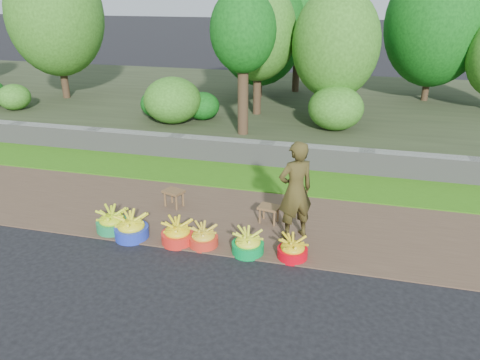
% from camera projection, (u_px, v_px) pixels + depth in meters
% --- Properties ---
extents(ground_plane, '(120.00, 120.00, 0.00)m').
position_uv_depth(ground_plane, '(214.00, 255.00, 7.24)').
color(ground_plane, black).
rests_on(ground_plane, ground).
extents(dirt_shoulder, '(80.00, 2.50, 0.02)m').
position_uv_depth(dirt_shoulder, '(235.00, 219.00, 8.36)').
color(dirt_shoulder, brown).
rests_on(dirt_shoulder, ground).
extents(grass_verge, '(80.00, 1.50, 0.04)m').
position_uv_depth(grass_verge, '(259.00, 178.00, 10.15)').
color(grass_verge, '#347613').
rests_on(grass_verge, ground).
extents(retaining_wall, '(80.00, 0.35, 0.55)m').
position_uv_depth(retaining_wall, '(267.00, 154.00, 10.81)').
color(retaining_wall, gray).
rests_on(retaining_wall, ground).
extents(earth_bank, '(80.00, 10.00, 0.50)m').
position_uv_depth(earth_bank, '(297.00, 107.00, 15.20)').
color(earth_bank, '#323B22').
rests_on(earth_bank, ground).
extents(vegetation, '(35.18, 7.33, 4.47)m').
position_uv_depth(vegetation, '(109.00, 28.00, 14.41)').
color(vegetation, '#3C2B1B').
rests_on(vegetation, earth_bank).
extents(basin_a, '(0.54, 0.54, 0.40)m').
position_uv_depth(basin_a, '(112.00, 222.00, 7.90)').
color(basin_a, '#188145').
rests_on(basin_a, ground).
extents(basin_b, '(0.56, 0.56, 0.42)m').
position_uv_depth(basin_b, '(131.00, 228.00, 7.68)').
color(basin_b, '#1F35B3').
rests_on(basin_b, ground).
extents(basin_c, '(0.52, 0.52, 0.39)m').
position_uv_depth(basin_c, '(177.00, 233.00, 7.53)').
color(basin_c, red).
rests_on(basin_c, ground).
extents(basin_d, '(0.47, 0.47, 0.35)m').
position_uv_depth(basin_d, '(203.00, 237.00, 7.45)').
color(basin_d, red).
rests_on(basin_d, ground).
extents(basin_e, '(0.50, 0.50, 0.37)m').
position_uv_depth(basin_e, '(248.00, 244.00, 7.24)').
color(basin_e, '#008D37').
rests_on(basin_e, ground).
extents(basin_f, '(0.46, 0.46, 0.35)m').
position_uv_depth(basin_f, '(293.00, 249.00, 7.11)').
color(basin_f, red).
rests_on(basin_f, ground).
extents(stool_left, '(0.43, 0.38, 0.32)m').
position_uv_depth(stool_left, '(174.00, 194.00, 8.73)').
color(stool_left, brown).
rests_on(stool_left, dirt_shoulder).
extents(stool_right, '(0.39, 0.33, 0.31)m').
position_uv_depth(stool_right, '(269.00, 210.00, 8.13)').
color(stool_right, brown).
rests_on(stool_right, dirt_shoulder).
extents(vendor_woman, '(0.72, 0.67, 1.65)m').
position_uv_depth(vendor_woman, '(295.00, 190.00, 7.45)').
color(vendor_woman, black).
rests_on(vendor_woman, dirt_shoulder).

